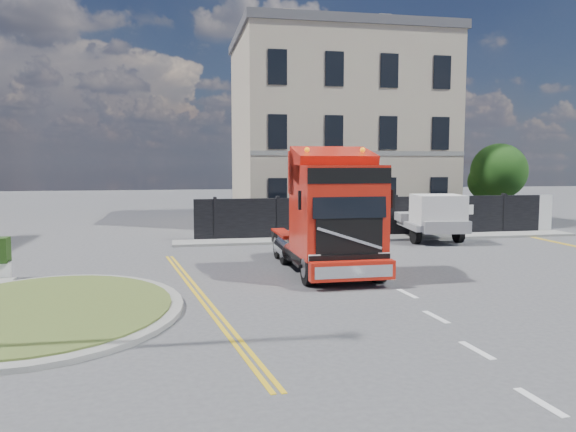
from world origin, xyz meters
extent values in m
plane|color=#424244|center=(0.00, 0.00, 0.00)|extent=(120.00, 120.00, 0.00)
cylinder|color=gray|center=(-7.00, -3.00, 0.06)|extent=(6.80, 6.80, 0.12)
cylinder|color=#3E4D1F|center=(-7.00, -3.00, 0.14)|extent=(6.20, 6.20, 0.05)
cube|color=black|center=(6.00, 9.00, 1.00)|extent=(18.00, 0.25, 2.00)
cube|color=silver|center=(14.50, 9.00, 1.00)|extent=(2.60, 0.12, 2.00)
cube|color=#B2A98D|center=(6.00, 16.50, 5.50)|extent=(12.00, 10.00, 11.00)
cube|color=#4C4C51|center=(6.00, 16.50, 11.25)|extent=(12.30, 10.30, 0.50)
cube|color=#B2A98D|center=(3.00, 16.50, 12.00)|extent=(0.80, 0.80, 1.60)
cube|color=#B2A98D|center=(9.00, 16.50, 12.00)|extent=(0.80, 0.80, 1.60)
cylinder|color=#382619|center=(14.50, 12.00, 1.20)|extent=(0.24, 0.24, 2.40)
sphere|color=#13340F|center=(14.50, 12.00, 3.20)|extent=(3.20, 3.20, 3.20)
sphere|color=#13340F|center=(14.00, 12.40, 2.60)|extent=(2.20, 2.20, 2.20)
cube|color=gray|center=(6.00, 8.10, 0.06)|extent=(20.00, 1.60, 0.12)
cube|color=black|center=(1.25, 1.43, 0.77)|extent=(2.55, 6.47, 0.46)
cube|color=red|center=(1.26, -0.36, 2.20)|extent=(2.58, 2.68, 2.87)
cube|color=red|center=(1.26, 0.71, 3.38)|extent=(2.57, 0.94, 1.43)
cube|color=black|center=(1.27, -1.67, 2.61)|extent=(2.25, 0.08, 1.07)
cube|color=red|center=(1.28, -2.00, 0.56)|extent=(2.56, 0.38, 0.56)
cylinder|color=black|center=(0.16, -1.19, 0.53)|extent=(0.33, 1.07, 1.06)
cylinder|color=gray|center=(0.16, -1.19, 0.53)|extent=(0.37, 0.59, 0.59)
cylinder|color=black|center=(2.38, -1.17, 0.53)|extent=(0.33, 1.07, 1.06)
cylinder|color=gray|center=(2.38, -1.17, 0.53)|extent=(0.37, 0.59, 0.59)
cylinder|color=black|center=(0.14, 2.44, 0.53)|extent=(0.33, 1.07, 1.06)
cylinder|color=gray|center=(0.14, 2.44, 0.53)|extent=(0.37, 0.59, 0.59)
cylinder|color=black|center=(2.35, 2.46, 0.53)|extent=(0.33, 1.07, 1.06)
cylinder|color=gray|center=(2.35, 2.46, 0.53)|extent=(0.37, 0.59, 0.59)
cylinder|color=black|center=(0.13, 3.67, 0.53)|extent=(0.33, 1.07, 1.06)
cylinder|color=gray|center=(0.13, 3.67, 0.53)|extent=(0.37, 0.59, 0.59)
cylinder|color=black|center=(2.34, 3.69, 0.53)|extent=(0.33, 1.07, 1.06)
cylinder|color=gray|center=(2.34, 3.69, 0.53)|extent=(0.37, 0.59, 0.59)
cube|color=gray|center=(7.99, 8.00, 0.78)|extent=(2.82, 5.60, 0.28)
cube|color=silver|center=(7.99, 6.32, 1.51)|extent=(2.37, 2.28, 1.45)
cylinder|color=black|center=(6.93, 6.32, 0.39)|extent=(0.28, 0.78, 0.78)
cylinder|color=black|center=(9.05, 6.32, 0.39)|extent=(0.28, 0.78, 0.78)
cylinder|color=black|center=(6.93, 9.68, 0.39)|extent=(0.28, 0.78, 0.78)
cylinder|color=black|center=(9.05, 9.68, 0.39)|extent=(0.28, 0.78, 0.78)
camera|label=1|loc=(-3.66, -17.50, 3.72)|focal=35.00mm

